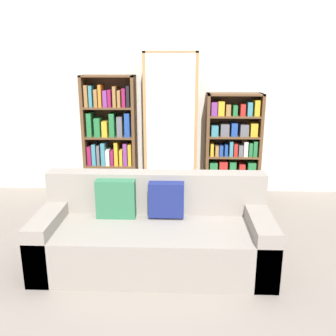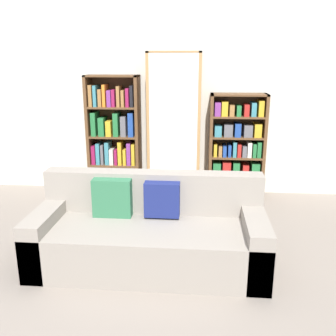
# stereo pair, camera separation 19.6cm
# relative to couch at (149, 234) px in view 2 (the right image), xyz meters

# --- Properties ---
(ground_plane) EXTENTS (16.00, 16.00, 0.00)m
(ground_plane) POSITION_rel_couch_xyz_m (-0.01, -0.51, -0.28)
(ground_plane) COLOR gray
(wall_back) EXTENTS (6.58, 0.06, 2.70)m
(wall_back) POSITION_rel_couch_xyz_m (-0.01, 2.09, 1.07)
(wall_back) COLOR silver
(wall_back) RESTS_ON ground
(couch) EXTENTS (2.07, 0.85, 0.80)m
(couch) POSITION_rel_couch_xyz_m (0.00, 0.00, 0.00)
(couch) COLOR gray
(couch) RESTS_ON ground
(bookshelf_left) EXTENTS (0.71, 0.32, 1.63)m
(bookshelf_left) POSITION_rel_couch_xyz_m (-0.73, 1.88, 0.49)
(bookshelf_left) COLOR brown
(bookshelf_left) RESTS_ON ground
(display_cabinet) EXTENTS (0.70, 0.36, 1.93)m
(display_cabinet) POSITION_rel_couch_xyz_m (0.09, 1.86, 0.69)
(display_cabinet) COLOR #AD7F4C
(display_cabinet) RESTS_ON ground
(bookshelf_right) EXTENTS (0.74, 0.32, 1.40)m
(bookshelf_right) POSITION_rel_couch_xyz_m (0.94, 1.88, 0.39)
(bookshelf_right) COLOR brown
(bookshelf_right) RESTS_ON ground
(wine_bottle) EXTENTS (0.08, 0.08, 0.34)m
(wine_bottle) POSITION_rel_couch_xyz_m (0.57, 0.68, -0.14)
(wine_bottle) COLOR #192333
(wine_bottle) RESTS_ON ground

